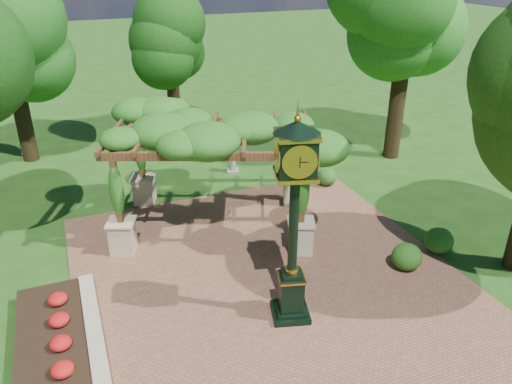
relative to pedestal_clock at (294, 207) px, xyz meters
name	(u,v)px	position (x,y,z in m)	size (l,w,h in m)	color
ground	(294,314)	(0.11, 0.02, -3.00)	(120.00, 120.00, 0.00)	#1E4714
brick_plaza	(277,290)	(0.11, 1.02, -2.98)	(10.00, 12.00, 0.04)	brown
border_wall	(96,344)	(-4.49, 0.52, -2.80)	(0.35, 5.00, 0.40)	#C6B793
flower_bed	(53,356)	(-5.39, 0.52, -2.82)	(1.50, 5.00, 0.36)	red
pedestal_clock	(294,207)	(0.00, 0.00, 0.00)	(1.22, 1.22, 5.02)	black
pergola	(212,134)	(-0.32, 4.90, 0.10)	(6.97, 5.70, 3.78)	beige
sundial	(233,163)	(1.62, 8.76, -2.62)	(0.60, 0.60, 0.86)	gray
shrub_front	(407,257)	(3.82, 0.59, -2.59)	(0.83, 0.83, 0.75)	#255618
shrub_mid	(439,240)	(5.22, 0.94, -2.59)	(0.84, 0.84, 0.75)	#1E5A19
shrub_back	(327,177)	(4.46, 6.22, -2.64)	(0.72, 0.72, 0.65)	#245619
tree_west_far	(7,43)	(-5.88, 13.19, 1.79)	(4.12, 4.12, 6.99)	black
tree_north	(169,38)	(0.65, 14.31, 1.46)	(3.36, 3.36, 6.52)	#322014
tree_east_far	(409,10)	(8.48, 7.80, 2.96)	(4.18, 4.18, 8.69)	black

